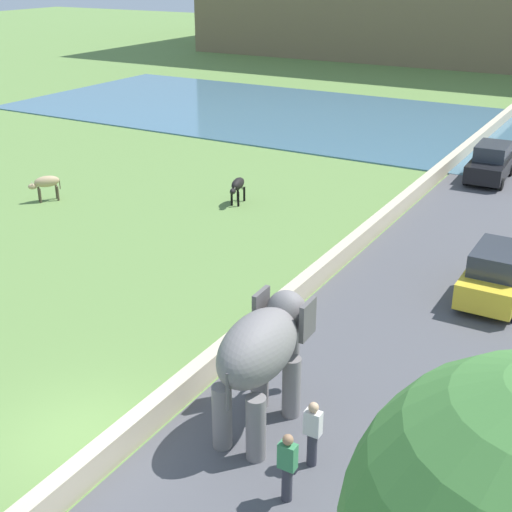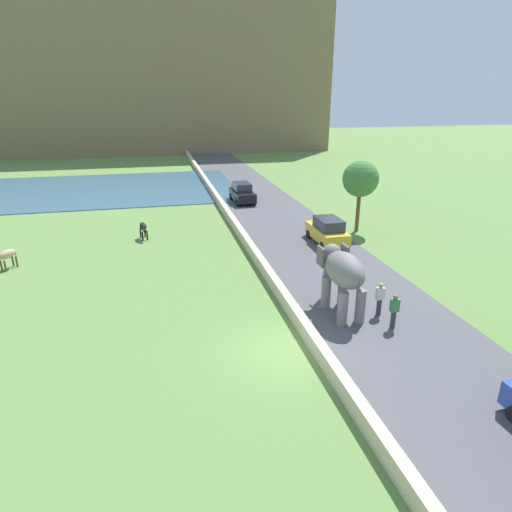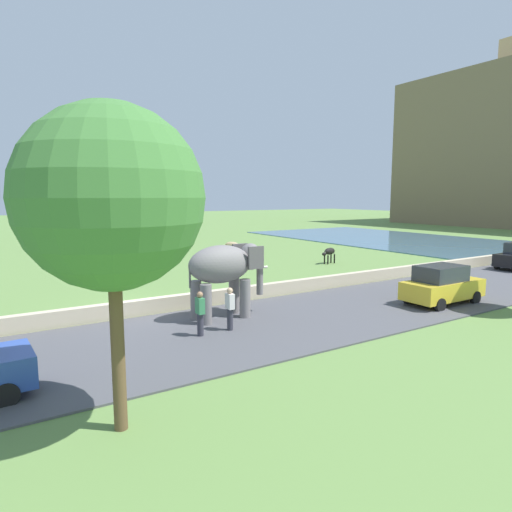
% 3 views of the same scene
% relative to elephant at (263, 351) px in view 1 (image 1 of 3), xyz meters
% --- Properties ---
extents(ground_plane, '(220.00, 220.00, 0.00)m').
position_rel_elephant_xyz_m(ground_plane, '(-3.42, -2.39, -2.04)').
color(ground_plane, '#608442').
extents(road_surface, '(7.00, 120.00, 0.06)m').
position_rel_elephant_xyz_m(road_surface, '(1.58, 17.61, -2.01)').
color(road_surface, '#4C4C51').
rests_on(road_surface, ground).
extents(barrier_wall, '(0.40, 110.00, 0.68)m').
position_rel_elephant_xyz_m(barrier_wall, '(-2.22, 15.61, -1.70)').
color(barrier_wall, beige).
rests_on(barrier_wall, ground).
extents(lake, '(36.00, 18.00, 0.08)m').
position_rel_elephant_xyz_m(lake, '(-17.42, 31.42, -2.00)').
color(lake, '#426B84').
rests_on(lake, ground).
extents(elephant, '(1.49, 3.48, 2.99)m').
position_rel_elephant_xyz_m(elephant, '(0.00, 0.00, 0.00)').
color(elephant, slate).
rests_on(elephant, ground).
extents(person_beside_elephant, '(0.36, 0.22, 1.63)m').
position_rel_elephant_xyz_m(person_beside_elephant, '(1.60, -0.68, -1.16)').
color(person_beside_elephant, '#33333D').
rests_on(person_beside_elephant, ground).
extents(person_trailing, '(0.36, 0.22, 1.63)m').
position_rel_elephant_xyz_m(person_trailing, '(1.63, -1.88, -1.16)').
color(person_trailing, '#33333D').
rests_on(person_trailing, ground).
extents(car_yellow, '(1.81, 4.01, 1.80)m').
position_rel_elephant_xyz_m(car_yellow, '(3.16, 9.42, -1.14)').
color(car_yellow, gold).
rests_on(car_yellow, ground).
extents(car_black, '(1.90, 4.06, 1.80)m').
position_rel_elephant_xyz_m(car_black, '(0.01, 22.39, -1.14)').
color(car_black, black).
rests_on(car_black, ground).
extents(cow_black, '(0.65, 1.42, 1.15)m').
position_rel_elephant_xyz_m(cow_black, '(-8.81, 13.31, -1.20)').
color(cow_black, black).
rests_on(cow_black, ground).
extents(cow_tan, '(1.07, 1.33, 1.15)m').
position_rel_elephant_xyz_m(cow_tan, '(-16.38, 9.37, -1.20)').
color(cow_tan, tan).
rests_on(cow_tan, ground).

